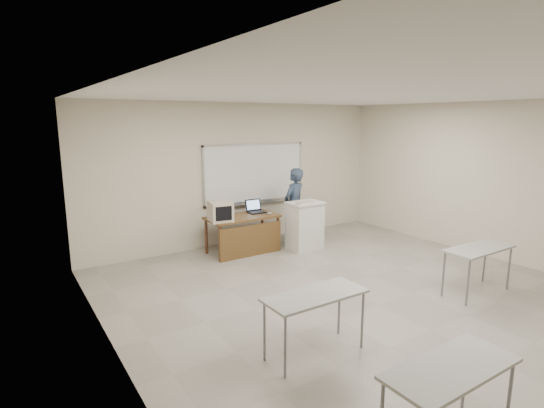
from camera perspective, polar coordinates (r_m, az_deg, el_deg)
floor at (r=6.51m, az=14.14°, el=-13.10°), size 7.00×8.00×0.01m
whiteboard at (r=9.31m, az=-2.32°, el=4.05°), size 2.48×0.10×1.31m
student_desks at (r=5.52m, az=25.00°, el=-10.80°), size 4.40×2.20×0.73m
instructor_desk at (r=8.47m, az=-3.61°, el=-3.11°), size 1.45×0.72×0.75m
podium at (r=8.82m, az=4.44°, el=-2.87°), size 0.71×0.52×0.99m
crt_monitor at (r=8.12m, az=-6.97°, el=-0.97°), size 0.41×0.46×0.39m
laptop at (r=8.83m, az=-2.25°, el=-0.75°), size 0.35×0.33×0.26m
mouse at (r=8.66m, az=-0.31°, el=-1.25°), size 0.13×0.10×0.04m
keyboard at (r=8.60m, az=4.46°, el=0.20°), size 0.45×0.20×0.02m
presenter at (r=9.19m, az=3.00°, el=-0.23°), size 0.70×0.57×1.64m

